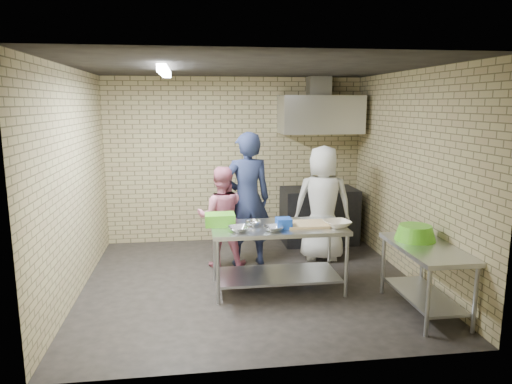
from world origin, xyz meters
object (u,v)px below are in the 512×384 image
prep_table (278,258)px  stove (319,215)px  side_counter (425,279)px  green_crate (220,220)px  green_basin (415,233)px  woman_pink (221,217)px  bottle_red (320,119)px  woman_white (323,203)px  bottle_green (344,119)px  man_navy (247,199)px  blue_tub (284,223)px

prep_table → stove: size_ratio=1.35×
side_counter → green_crate: green_crate is taller
green_crate → green_basin: green_crate is taller
stove → woman_pink: (-1.67, -0.95, 0.26)m
green_basin → stove: bearing=99.8°
bottle_red → woman_white: (-0.24, -1.09, -1.19)m
prep_table → bottle_green: size_ratio=10.80×
stove → bottle_red: 1.60m
bottle_green → woman_pink: size_ratio=0.11×
side_counter → man_navy: bearing=133.8°
side_counter → green_basin: (-0.02, 0.25, 0.46)m
blue_tub → man_navy: size_ratio=0.09×
bottle_red → bottle_green: 0.40m
side_counter → woman_white: (-0.64, 1.90, 0.47)m
stove → woman_white: bearing=-102.3°
prep_table → bottle_green: bearing=55.1°
woman_white → man_navy: bearing=14.5°
man_navy → green_crate: bearing=56.0°
bottle_red → green_basin: bearing=-82.1°
side_counter → stove: 2.79m
man_navy → blue_tub: bearing=99.1°
blue_tub → bottle_red: (1.04, 2.24, 1.16)m
woman_white → bottle_red: bearing=-91.1°
stove → blue_tub: blue_tub is taller
green_crate → bottle_green: size_ratio=2.40×
green_crate → woman_white: 1.81m
blue_tub → woman_white: size_ratio=0.11×
prep_table → woman_white: bearing=50.7°
prep_table → man_navy: bearing=105.3°
blue_tub → green_crate: bearing=163.7°
bottle_green → woman_pink: (-2.12, -1.19, -1.30)m
bottle_green → man_navy: bottle_green is taller
blue_tub → bottle_green: bearing=57.2°
man_navy → woman_white: (1.12, 0.07, -0.10)m
green_crate → blue_tub: bearing=-16.3°
green_basin → woman_white: woman_white is taller
side_counter → stove: stove is taller
blue_tub → bottle_red: bottle_red is taller
prep_table → woman_pink: (-0.63, 0.95, 0.31)m
green_crate → stove: bearing=45.6°
side_counter → green_basin: size_ratio=2.61×
prep_table → bottle_green: (1.49, 2.14, 1.61)m
side_counter → bottle_green: 3.41m
side_counter → bottle_red: bearing=97.6°
blue_tub → stove: bearing=63.6°
stove → bottle_green: size_ratio=8.00×
woman_pink → blue_tub: bearing=129.7°
green_crate → woman_white: (1.55, 0.92, -0.04)m
man_navy → stove: bearing=-152.1°
stove → green_basin: (0.43, -2.50, 0.38)m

